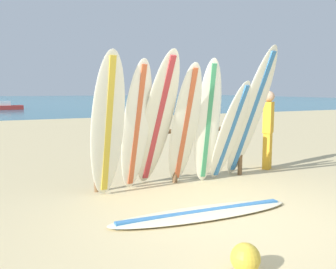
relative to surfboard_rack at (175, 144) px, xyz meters
The scene contains 14 objects.
ground_plane 2.27m from the surfboard_rack, 93.23° to the right, with size 120.00×120.00×0.00m, color #CCB784.
ocean_water 55.85m from the surfboard_rack, 90.12° to the left, with size 120.00×80.00×0.01m, color teal.
surfboard_rack is the anchor object (origin of this frame).
surfboard_leaning_far_left 1.50m from the surfboard_rack, 162.05° to the right, with size 0.62×0.63×2.29m.
surfboard_leaning_left 0.98m from the surfboard_rack, 160.26° to the right, with size 0.54×0.74×2.18m.
surfboard_leaning_center_left 0.71m from the surfboard_rack, 148.40° to the right, with size 0.65×1.20×2.33m.
surfboard_leaning_center 0.48m from the surfboard_rack, 84.62° to the right, with size 0.50×0.81×2.15m.
surfboard_leaning_center_right 0.71m from the surfboard_rack, 34.74° to the right, with size 0.52×0.59×2.23m.
surfboard_leaning_right 1.01m from the surfboard_rack, 25.89° to the right, with size 0.65×0.96×1.86m.
surfboard_leaning_far_right 1.52m from the surfboard_rack, 16.12° to the right, with size 0.65×1.20×2.47m.
surfboard_lying_on_sand 1.93m from the surfboard_rack, 103.94° to the right, with size 2.66×0.67×0.08m.
beachgoer_standing 2.31m from the surfboard_rack, ahead, with size 0.32×0.29×1.67m.
small_boat_offshore 27.77m from the surfboard_rack, 95.27° to the left, with size 3.10×1.07×0.71m.
beach_ball 3.41m from the surfboard_rack, 104.78° to the right, with size 0.28×0.28×0.28m, color gold.
Camera 1 is at (-2.74, -3.69, 1.70)m, focal length 38.71 mm.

